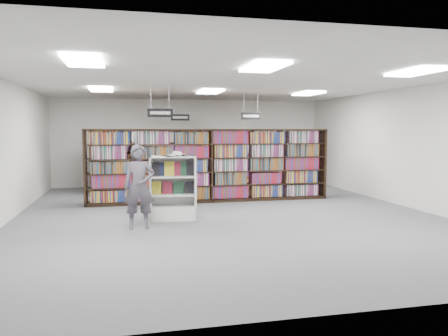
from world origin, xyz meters
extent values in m
plane|color=#55555A|center=(0.00, 0.00, 0.00)|extent=(12.00, 12.00, 0.00)
cube|color=silver|center=(0.00, 0.00, 3.20)|extent=(10.00, 12.00, 0.10)
cube|color=silver|center=(0.00, 6.00, 1.60)|extent=(10.00, 0.10, 3.20)
cube|color=silver|center=(0.00, -6.00, 1.60)|extent=(10.00, 0.10, 3.20)
cube|color=silver|center=(-5.00, 0.00, 1.60)|extent=(0.10, 12.00, 3.20)
cube|color=silver|center=(5.00, 0.00, 1.60)|extent=(0.10, 12.00, 3.20)
cube|color=black|center=(0.00, 2.00, 1.05)|extent=(7.00, 0.60, 2.10)
cube|color=maroon|center=(0.00, 2.00, 1.05)|extent=(6.88, 0.42, 1.98)
cube|color=black|center=(0.00, 4.00, 1.05)|extent=(7.00, 0.60, 2.10)
cube|color=maroon|center=(0.00, 4.00, 1.05)|extent=(6.88, 0.42, 1.98)
cube|color=black|center=(0.00, 5.70, 1.05)|extent=(7.00, 0.60, 2.10)
cube|color=maroon|center=(0.00, 5.70, 1.05)|extent=(6.88, 0.42, 1.98)
cylinder|color=#B2B2B7|center=(-1.73, 1.00, 2.91)|extent=(0.01, 0.01, 0.58)
cylinder|color=#B2B2B7|center=(-1.27, 1.00, 2.91)|extent=(0.01, 0.01, 0.58)
cube|color=black|center=(-1.50, 1.00, 2.51)|extent=(0.65, 0.02, 0.22)
cube|color=silver|center=(-1.50, 0.99, 2.51)|extent=(0.52, 0.00, 0.08)
cylinder|color=#B2B2B7|center=(1.27, 3.00, 2.91)|extent=(0.01, 0.01, 0.58)
cylinder|color=#B2B2B7|center=(1.73, 3.00, 2.91)|extent=(0.01, 0.01, 0.58)
cube|color=black|center=(1.50, 3.00, 2.51)|extent=(0.65, 0.02, 0.22)
cube|color=silver|center=(1.50, 2.99, 2.51)|extent=(0.52, 0.00, 0.08)
cylinder|color=#B2B2B7|center=(-0.73, 5.00, 2.91)|extent=(0.01, 0.01, 0.58)
cylinder|color=#B2B2B7|center=(-0.27, 5.00, 2.91)|extent=(0.01, 0.01, 0.58)
cube|color=black|center=(-0.50, 5.00, 2.51)|extent=(0.65, 0.02, 0.22)
cube|color=silver|center=(-0.50, 4.99, 2.51)|extent=(0.52, 0.00, 0.08)
cube|color=white|center=(-3.00, -3.00, 3.16)|extent=(0.60, 1.20, 0.04)
cube|color=white|center=(0.00, -3.00, 3.16)|extent=(0.60, 1.20, 0.04)
cube|color=white|center=(3.00, -3.00, 3.16)|extent=(0.60, 1.20, 0.04)
cube|color=white|center=(-3.00, 2.00, 3.16)|extent=(0.60, 1.20, 0.04)
cube|color=white|center=(0.00, 2.00, 3.16)|extent=(0.60, 1.20, 0.04)
cube|color=white|center=(3.00, 2.00, 3.16)|extent=(0.60, 1.20, 0.04)
cube|color=white|center=(-1.33, -0.35, 0.16)|extent=(1.10, 0.62, 0.32)
cube|color=white|center=(-1.84, -0.30, 0.74)|extent=(0.09, 0.53, 1.48)
cube|color=white|center=(-0.83, -0.39, 0.74)|extent=(0.09, 0.53, 1.48)
cube|color=white|center=(-1.31, -0.10, 0.74)|extent=(1.05, 0.12, 1.48)
cube|color=white|center=(-1.33, -0.35, 1.46)|extent=(1.10, 0.62, 0.03)
cube|color=white|center=(-1.33, -0.35, 0.58)|extent=(1.01, 0.57, 0.02)
cube|color=white|center=(-1.33, -0.35, 1.00)|extent=(1.01, 0.57, 0.02)
cube|color=black|center=(-1.73, -0.26, 1.17)|extent=(0.22, 0.09, 0.32)
cube|color=black|center=(-1.57, -0.28, 1.17)|extent=(0.22, 0.09, 0.32)
cube|color=gold|center=(-1.41, -0.29, 1.17)|extent=(0.22, 0.09, 0.32)
cube|color=maroon|center=(-1.25, -0.30, 1.17)|extent=(0.22, 0.09, 0.32)
cube|color=#18412A|center=(-1.08, -0.32, 1.17)|extent=(0.22, 0.09, 0.32)
cube|color=black|center=(-0.92, -0.33, 1.17)|extent=(0.22, 0.09, 0.32)
cube|color=gold|center=(-1.71, -0.26, 0.74)|extent=(0.24, 0.08, 0.30)
cube|color=maroon|center=(-1.46, -0.29, 0.74)|extent=(0.24, 0.08, 0.30)
cube|color=#18412A|center=(-1.20, -0.31, 0.74)|extent=(0.24, 0.08, 0.30)
cube|color=black|center=(-0.94, -0.33, 0.74)|extent=(0.24, 0.08, 0.30)
cube|color=black|center=(-1.21, -0.37, 1.48)|extent=(0.76, 0.56, 0.02)
cube|color=white|center=(-1.37, -0.37, 1.49)|extent=(0.39, 0.43, 0.06)
cube|color=white|center=(-1.04, -0.37, 1.49)|extent=(0.38, 0.43, 0.08)
cylinder|color=white|center=(-1.23, -0.37, 1.54)|extent=(0.19, 0.36, 0.10)
imported|color=#47434D|center=(-2.12, -1.11, 0.89)|extent=(0.65, 0.43, 1.77)
camera|label=1|loc=(-2.36, -10.36, 2.07)|focal=35.00mm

